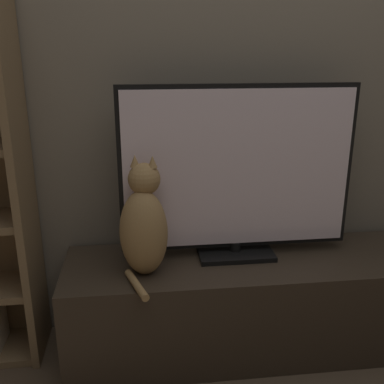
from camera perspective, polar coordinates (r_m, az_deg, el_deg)
wall_back at (r=1.96m, az=7.11°, el=19.07°), size 4.80×0.05×2.60m
tv_stand at (r=2.01m, az=7.68°, el=-13.77°), size 1.57×0.43×0.42m
tv at (r=1.81m, az=5.80°, el=2.31°), size 0.95×0.19×0.71m
cat at (r=1.71m, az=-6.11°, el=-4.26°), size 0.22×0.32×0.46m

